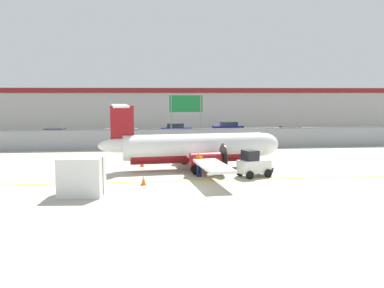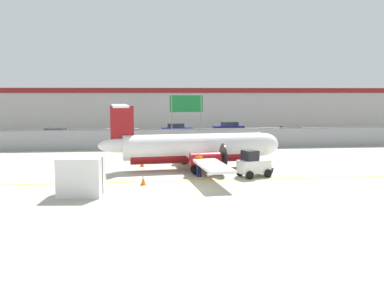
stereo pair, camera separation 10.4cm
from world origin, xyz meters
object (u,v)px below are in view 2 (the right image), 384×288
Objects in this scene: traffic_cone_near_left at (143,180)px; parked_car_3 at (229,127)px; commuter_airplane at (197,148)px; parked_car_1 at (123,130)px; cargo_container at (81,176)px; parked_car_0 at (55,135)px; ground_crew_worker at (199,163)px; highway_sign at (186,108)px; traffic_cone_far_left at (142,163)px; baggage_tug at (253,165)px; traffic_cone_far_right at (204,164)px; traffic_cone_near_right at (263,168)px; parked_car_2 at (177,129)px; parked_car_4 at (290,133)px.

parked_car_3 is at bearing 69.83° from traffic_cone_near_left.
parked_car_1 is (-6.81, 23.92, -0.71)m from commuter_airplane.
cargo_container is 0.60× the size of parked_car_0.
cargo_container reaches higher than ground_crew_worker.
highway_sign reaches higher than cargo_container.
highway_sign is (-7.21, -12.93, 3.24)m from parked_car_3.
traffic_cone_near_left is 0.15× the size of parked_car_3.
commuter_airplane is 25.12× the size of traffic_cone_near_left.
traffic_cone_near_left is 6.80m from traffic_cone_far_left.
ground_crew_worker is 17.35m from highway_sign.
baggage_tug is at bearing -50.38° from commuter_airplane.
baggage_tug is 0.61× the size of parked_car_1.
highway_sign is at bearing -12.15° from ground_crew_worker.
traffic_cone_far_left is 28.04m from parked_car_3.
ground_crew_worker and parked_car_3 have the same top height.
parked_car_0 is 9.14m from parked_car_1.
traffic_cone_far_left is at bearing 75.17° from cargo_container.
baggage_tug is at bearing -52.77° from traffic_cone_far_right.
traffic_cone_near_left is (3.48, 2.28, -0.79)m from cargo_container.
baggage_tug is 4.90m from traffic_cone_far_right.
commuter_airplane is at bearing 50.67° from cargo_container.
ground_crew_worker is at bearing 153.54° from baggage_tug.
highway_sign is (4.60, 19.24, 3.83)m from traffic_cone_near_left.
parked_car_0 reaches higher than traffic_cone_near_right.
traffic_cone_near_right is 27.17m from parked_car_2.
parked_car_3 is at bearing -24.49° from ground_crew_worker.
commuter_airplane is 5.24m from traffic_cone_near_right.
traffic_cone_near_left is at bearing -129.39° from traffic_cone_far_right.
cargo_container is 0.61× the size of parked_car_1.
traffic_cone_far_right is at bearing 49.81° from cargo_container.
traffic_cone_far_left is 0.15× the size of parked_car_4.
ground_crew_worker is 6.10m from traffic_cone_far_left.
traffic_cone_near_right is at bearing 30.04° from cargo_container.
traffic_cone_near_left is at bearing 94.70° from parked_car_1.
parked_car_2 is at bearing -173.58° from parked_car_1.
parked_car_1 is at bearing 94.20° from cargo_container.
traffic_cone_far_left is at bearing 166.43° from traffic_cone_far_right.
traffic_cone_far_right is at bearing 106.75° from parked_car_1.
traffic_cone_near_left is 9.30m from traffic_cone_near_right.
highway_sign is (0.27, -10.86, 3.24)m from parked_car_2.
traffic_cone_near_left is 1.00× the size of traffic_cone_near_right.
highway_sign is (4.72, 12.44, 3.83)m from traffic_cone_far_left.
ground_crew_worker is at bearing 29.81° from traffic_cone_near_left.
parked_car_3 is at bearing 74.86° from traffic_cone_far_right.
traffic_cone_far_left is at bearing -110.78° from highway_sign.
parked_car_4 is at bearing 162.97° from parked_car_1.
cargo_container is 4.24m from traffic_cone_near_left.
ground_crew_worker reaches higher than traffic_cone_far_left.
traffic_cone_near_left is at bearing -97.35° from parked_car_2.
parked_car_4 is (12.93, 17.60, 0.58)m from traffic_cone_far_right.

